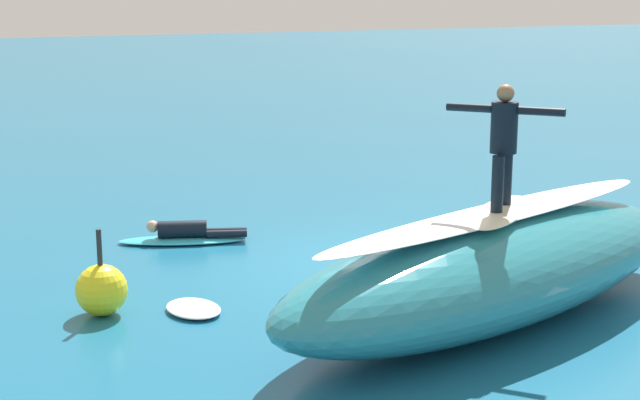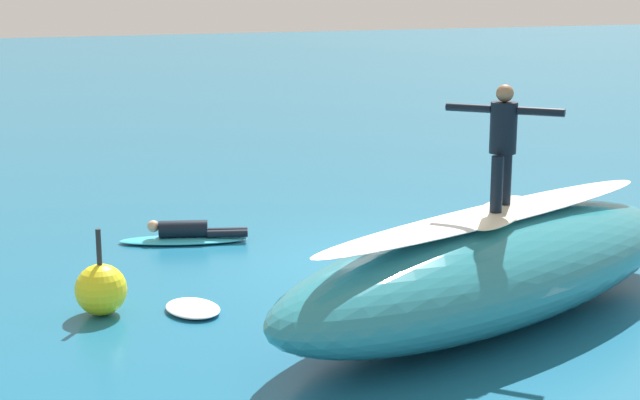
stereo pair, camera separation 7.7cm
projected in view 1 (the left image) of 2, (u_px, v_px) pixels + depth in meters
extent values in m
plane|color=#196084|center=(376.00, 263.00, 14.11)|extent=(120.00, 120.00, 0.00)
ellipsoid|color=teal|center=(494.00, 268.00, 11.66)|extent=(7.18, 4.30, 1.27)
ellipsoid|color=white|center=(497.00, 213.00, 11.51)|extent=(5.74, 2.65, 0.08)
ellipsoid|color=#EAE5C6|center=(501.00, 212.00, 11.56)|extent=(1.77, 1.73, 0.09)
cylinder|color=black|center=(497.00, 184.00, 11.28)|extent=(0.14, 0.14, 0.66)
cylinder|color=black|center=(506.00, 177.00, 11.67)|extent=(0.14, 0.14, 0.66)
cylinder|color=black|center=(504.00, 128.00, 11.34)|extent=(0.45, 0.45, 0.60)
sphere|color=#936B4C|center=(506.00, 93.00, 11.25)|extent=(0.20, 0.20, 0.20)
cylinder|color=black|center=(542.00, 112.00, 11.12)|extent=(0.44, 0.45, 0.09)
cylinder|color=black|center=(469.00, 108.00, 11.46)|extent=(0.44, 0.45, 0.09)
ellipsoid|color=#33B2D1|center=(183.00, 240.00, 15.21)|extent=(2.07, 1.13, 0.09)
cylinder|color=black|center=(182.00, 229.00, 15.17)|extent=(0.79, 0.47, 0.27)
sphere|color=tan|center=(152.00, 226.00, 15.11)|extent=(0.19, 0.19, 0.19)
cylinder|color=black|center=(227.00, 231.00, 15.33)|extent=(0.63, 0.30, 0.12)
cylinder|color=black|center=(227.00, 234.00, 15.18)|extent=(0.63, 0.30, 0.12)
sphere|color=yellow|center=(101.00, 290.00, 11.87)|extent=(0.64, 0.64, 0.64)
cylinder|color=#262626|center=(99.00, 247.00, 11.76)|extent=(0.06, 0.06, 0.44)
ellipsoid|color=white|center=(193.00, 308.00, 12.02)|extent=(0.77, 0.96, 0.10)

